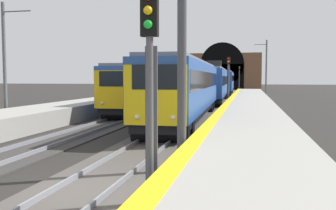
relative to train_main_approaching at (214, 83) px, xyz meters
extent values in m
plane|color=#282623|center=(-35.94, 0.00, -2.31)|extent=(320.00, 320.00, 0.00)
cube|color=#9E9B93|center=(-35.94, -4.12, -1.77)|extent=(112.00, 3.72, 1.06)
cube|color=yellow|center=(-35.94, -2.51, -1.24)|extent=(112.00, 0.50, 0.01)
cube|color=#4C4742|center=(-35.94, 0.00, -2.28)|extent=(160.00, 3.11, 0.06)
cube|color=gray|center=(-35.94, 0.72, -2.17)|extent=(160.00, 0.07, 0.15)
cube|color=gray|center=(-35.94, -0.72, -2.17)|extent=(160.00, 0.07, 0.15)
cube|color=#264C99|center=(-19.76, 0.00, 0.08)|extent=(19.27, 3.28, 2.90)
cube|color=black|center=(-19.76, 0.00, 0.49)|extent=(18.51, 3.29, 0.99)
cube|color=slate|center=(-19.76, 0.00, 1.63)|extent=(18.69, 2.85, 0.20)
cube|color=black|center=(-19.76, 0.00, -1.55)|extent=(18.88, 2.93, 0.49)
cylinder|color=black|center=(-28.31, -0.21, -1.86)|extent=(0.95, 2.61, 0.89)
cylinder|color=black|center=(-26.51, -0.17, -1.86)|extent=(0.95, 2.61, 0.89)
cylinder|color=black|center=(-13.01, 0.17, -1.86)|extent=(0.95, 2.61, 0.89)
cylinder|color=black|center=(-11.21, 0.21, -1.86)|extent=(0.95, 2.61, 0.89)
cube|color=yellow|center=(-29.40, -0.24, -0.10)|extent=(0.19, 2.70, 2.55)
cube|color=black|center=(-29.45, -0.24, 0.66)|extent=(0.09, 1.97, 1.04)
sphere|color=#F2EACC|center=(-29.45, -1.01, -1.02)|extent=(0.20, 0.20, 0.20)
sphere|color=#F2EACC|center=(-29.48, 0.53, -1.02)|extent=(0.20, 0.20, 0.20)
cube|color=#264C99|center=(0.18, 0.00, 0.08)|extent=(19.27, 3.28, 2.90)
cube|color=black|center=(0.18, 0.00, 0.33)|extent=(18.51, 3.29, 0.94)
cube|color=slate|center=(0.18, 0.00, 1.63)|extent=(18.69, 2.85, 0.20)
cube|color=black|center=(0.18, 0.00, -1.55)|extent=(18.88, 2.93, 0.49)
cylinder|color=black|center=(-8.13, -0.20, -1.86)|extent=(0.95, 2.61, 0.89)
cylinder|color=black|center=(-6.33, -0.16, -1.86)|extent=(0.95, 2.61, 0.89)
cylinder|color=black|center=(6.68, 0.16, -1.86)|extent=(0.95, 2.61, 0.89)
cylinder|color=black|center=(8.48, 0.20, -1.86)|extent=(0.95, 2.61, 0.89)
cube|color=#264C99|center=(20.12, 0.00, 0.08)|extent=(19.27, 3.28, 2.90)
cube|color=black|center=(20.12, 0.00, 0.54)|extent=(18.51, 3.29, 0.89)
cube|color=slate|center=(20.12, 0.00, 1.63)|extent=(18.69, 2.85, 0.20)
cube|color=black|center=(20.12, 0.00, -1.55)|extent=(18.88, 2.93, 0.49)
cylinder|color=black|center=(11.95, -0.20, -1.86)|extent=(0.95, 2.61, 0.89)
cylinder|color=black|center=(13.75, -0.16, -1.86)|extent=(0.95, 2.61, 0.89)
cylinder|color=black|center=(26.48, 0.16, -1.86)|extent=(0.95, 2.61, 0.89)
cylinder|color=black|center=(28.28, 0.20, -1.86)|extent=(0.95, 2.61, 0.89)
cube|color=black|center=(0.18, 0.00, 2.18)|extent=(1.34, 1.72, 0.90)
cube|color=#264C99|center=(-11.76, 4.57, 0.01)|extent=(19.59, 2.88, 2.77)
cube|color=black|center=(-11.76, 4.57, 0.34)|extent=(18.80, 2.90, 0.85)
cube|color=slate|center=(-11.76, 4.57, 1.49)|extent=(19.00, 2.46, 0.20)
cube|color=black|center=(-11.76, 4.57, -1.55)|extent=(19.19, 2.55, 0.49)
cylinder|color=black|center=(-20.34, 4.50, -1.86)|extent=(0.90, 2.52, 0.88)
cylinder|color=black|center=(-18.54, 4.52, -1.86)|extent=(0.90, 2.52, 0.88)
cylinder|color=black|center=(-4.97, 4.62, -1.86)|extent=(0.90, 2.52, 0.88)
cylinder|color=black|center=(-3.17, 4.63, -1.86)|extent=(0.90, 2.52, 0.88)
cube|color=#E5B20F|center=(-21.58, 4.49, -0.14)|extent=(0.14, 2.62, 2.48)
cube|color=black|center=(-21.63, 4.49, 0.56)|extent=(0.05, 1.91, 1.00)
sphere|color=#F2EACC|center=(-21.63, 3.74, -1.02)|extent=(0.20, 0.20, 0.20)
sphere|color=#F2EACC|center=(-21.64, 5.24, -1.02)|extent=(0.20, 0.20, 0.20)
cube|color=#264C99|center=(8.45, 4.57, 0.01)|extent=(19.59, 2.88, 2.77)
cube|color=black|center=(8.45, 4.57, 0.43)|extent=(18.80, 2.90, 0.99)
cube|color=slate|center=(8.45, 4.57, 1.49)|extent=(19.00, 2.46, 0.20)
cube|color=black|center=(8.45, 4.57, -1.55)|extent=(19.19, 2.55, 0.49)
cylinder|color=black|center=(-0.02, 4.50, -1.86)|extent=(0.90, 2.52, 0.88)
cylinder|color=black|center=(1.78, 4.52, -1.86)|extent=(0.90, 2.52, 0.88)
cylinder|color=black|center=(15.11, 4.62, -1.86)|extent=(0.90, 2.52, 0.88)
cylinder|color=black|center=(16.91, 4.63, -1.86)|extent=(0.90, 2.52, 0.88)
cylinder|color=#4C4C54|center=(-36.57, -1.91, -0.39)|extent=(0.16, 0.16, 3.84)
cube|color=black|center=(-36.57, -1.91, 2.06)|extent=(0.20, 0.38, 1.05)
cube|color=#4C4C54|center=(-36.43, -1.91, -0.39)|extent=(0.04, 0.28, 3.46)
sphere|color=yellow|center=(-36.70, -1.91, 2.08)|extent=(0.20, 0.20, 0.20)
sphere|color=green|center=(-36.70, -1.91, 1.78)|extent=(0.20, 0.20, 0.20)
cylinder|color=#4C4C54|center=(-3.80, -1.91, -0.11)|extent=(0.16, 0.16, 4.40)
cube|color=black|center=(-3.80, -1.91, 2.47)|extent=(0.20, 0.38, 0.75)
cube|color=#4C4C54|center=(-3.66, -1.91, -0.11)|extent=(0.04, 0.28, 3.96)
sphere|color=red|center=(-3.93, -1.91, 2.64)|extent=(0.20, 0.20, 0.20)
sphere|color=yellow|center=(-3.93, -1.91, 2.34)|extent=(0.20, 0.20, 0.20)
cylinder|color=#38383D|center=(42.00, -1.91, 0.11)|extent=(0.16, 0.16, 4.83)
cube|color=black|center=(42.00, -1.91, 2.90)|extent=(0.20, 0.38, 0.75)
cube|color=#38383D|center=(42.14, -1.91, 0.11)|extent=(0.04, 0.28, 4.35)
sphere|color=red|center=(41.87, -1.91, 3.07)|extent=(0.20, 0.20, 0.20)
sphere|color=yellow|center=(41.87, -1.91, 2.77)|extent=(0.20, 0.20, 0.20)
cylinder|color=#3F3F47|center=(-33.30, -2.06, 1.17)|extent=(0.28, 0.28, 6.95)
cube|color=brown|center=(48.36, 2.28, 2.12)|extent=(2.84, 18.52, 8.86)
cube|color=black|center=(46.89, 2.28, 0.79)|extent=(0.12, 10.37, 6.20)
cylinder|color=black|center=(46.89, 2.28, 3.89)|extent=(0.12, 10.37, 10.37)
cylinder|color=#595B60|center=(-23.60, 10.94, 1.50)|extent=(0.22, 0.22, 7.62)
cylinder|color=#595B60|center=(-23.60, 9.98, 4.71)|extent=(0.08, 1.92, 0.08)
cylinder|color=#595B60|center=(9.21, -6.37, 1.74)|extent=(0.22, 0.22, 8.10)
cylinder|color=#595B60|center=(9.21, -5.53, 5.19)|extent=(0.08, 1.69, 0.08)
camera|label=1|loc=(-44.67, -4.06, 0.64)|focal=40.33mm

